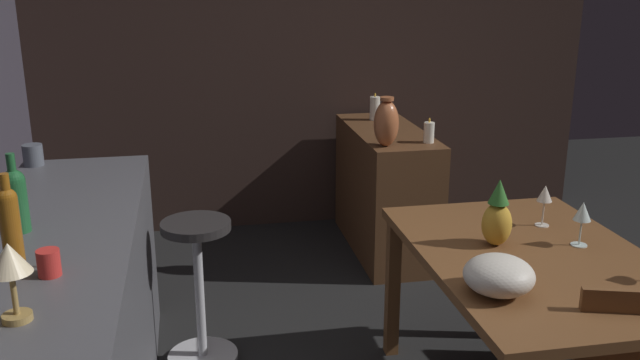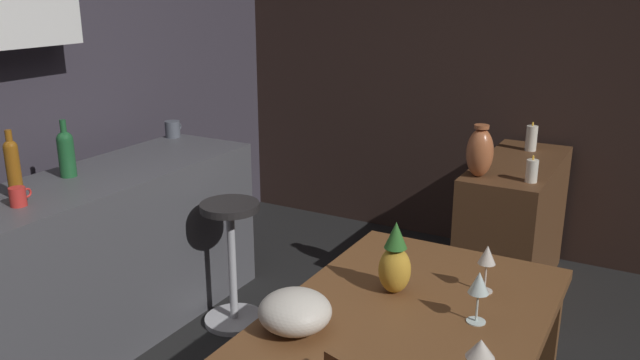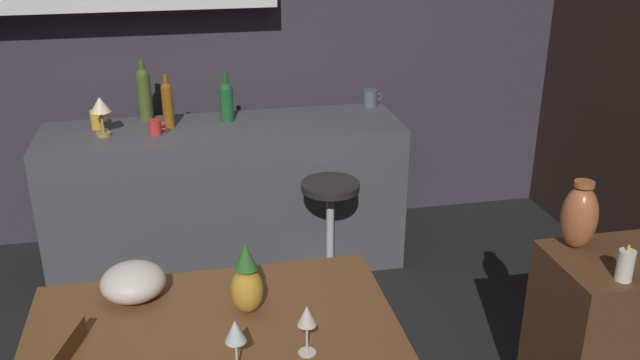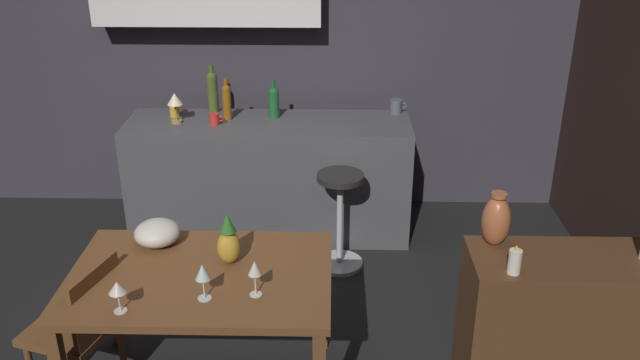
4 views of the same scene
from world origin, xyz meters
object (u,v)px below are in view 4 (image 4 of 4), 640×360
object	(u,v)px
fruit_bowl	(157,233)
wine_bottle_amber	(227,100)
pineapple_centerpiece	(229,242)
counter_lamp	(175,101)
wine_bottle_olive	(212,90)
pillar_candle_short	(515,262)
bar_stool	(340,218)
vase_copper	(496,220)
cup_red	(215,119)
sideboard_cabinet	(570,326)
wine_bottle_green	(274,101)
dining_table	(201,288)
wine_glass_right	(255,269)
chair_near_window	(81,326)
cup_slate	(396,106)
cup_mustard	(175,109)
wine_glass_left	(203,273)
wine_glass_center	(117,288)

from	to	relation	value
fruit_bowl	wine_bottle_amber	world-z (taller)	wine_bottle_amber
pineapple_centerpiece	counter_lamp	distance (m)	1.80
fruit_bowl	pineapple_centerpiece	bearing A→B (deg)	-23.47
wine_bottle_amber	counter_lamp	world-z (taller)	wine_bottle_amber
wine_bottle_olive	pillar_candle_short	size ratio (longest dim) A/B	2.45
fruit_bowl	bar_stool	bearing A→B (deg)	45.69
wine_bottle_amber	vase_copper	world-z (taller)	wine_bottle_amber
cup_red	pillar_candle_short	distance (m)	2.52
sideboard_cabinet	vase_copper	xyz separation A→B (m)	(-0.41, 0.13, 0.55)
wine_bottle_green	fruit_bowl	bearing A→B (deg)	-106.69
wine_bottle_amber	counter_lamp	distance (m)	0.37
dining_table	wine_glass_right	distance (m)	0.42
counter_lamp	chair_near_window	bearing A→B (deg)	-93.80
wine_glass_right	cup_slate	size ratio (longest dim) A/B	1.42
wine_bottle_olive	cup_slate	xyz separation A→B (m)	(1.40, -0.00, -0.12)
chair_near_window	cup_red	xyz separation A→B (m)	(0.41, 1.82, 0.48)
wine_bottle_green	cup_mustard	distance (m)	0.75
wine_bottle_green	pillar_candle_short	xyz separation A→B (m)	(1.31, -2.02, -0.15)
wine_glass_right	wine_bottle_olive	bearing A→B (deg)	104.09
sideboard_cabinet	chair_near_window	bearing A→B (deg)	-177.20
dining_table	wine_glass_right	world-z (taller)	wine_glass_right
dining_table	pillar_candle_short	size ratio (longest dim) A/B	8.82
fruit_bowl	dining_table	bearing A→B (deg)	-46.29
chair_near_window	fruit_bowl	xyz separation A→B (m)	(0.34, 0.36, 0.35)
cup_red	counter_lamp	distance (m)	0.31
pineapple_centerpiece	sideboard_cabinet	bearing A→B (deg)	-1.86
wine_bottle_amber	wine_bottle_olive	distance (m)	0.23
cup_slate	fruit_bowl	bearing A→B (deg)	-128.69
sideboard_cabinet	cup_mustard	world-z (taller)	cup_mustard
bar_stool	fruit_bowl	bearing A→B (deg)	-134.31
wine_bottle_green	dining_table	bearing A→B (deg)	-96.30
dining_table	wine_glass_right	xyz separation A→B (m)	(0.30, -0.18, 0.23)
dining_table	wine_bottle_olive	bearing A→B (deg)	97.26
wine_glass_right	cup_red	bearing A→B (deg)	104.57
fruit_bowl	vase_copper	distance (m)	1.77
wine_bottle_green	pillar_candle_short	size ratio (longest dim) A/B	1.97
wine_glass_left	pillar_candle_short	distance (m)	1.47
wine_glass_right	wine_bottle_green	bearing A→B (deg)	92.35
bar_stool	counter_lamp	xyz separation A→B (m)	(-1.20, 0.49, 0.68)
wine_glass_right	cup_mustard	world-z (taller)	cup_mustard
wine_bottle_green	cup_slate	size ratio (longest dim) A/B	2.26
sideboard_cabinet	bar_stool	bearing A→B (deg)	133.68
wine_glass_right	counter_lamp	distance (m)	2.13
fruit_bowl	wine_bottle_olive	size ratio (longest dim) A/B	0.67
cup_slate	counter_lamp	world-z (taller)	counter_lamp
bar_stool	pineapple_centerpiece	world-z (taller)	pineapple_centerpiece
wine_bottle_olive	vase_copper	world-z (taller)	wine_bottle_olive
dining_table	wine_glass_center	world-z (taller)	wine_glass_center
wine_glass_center	cup_slate	distance (m)	2.78
counter_lamp	pillar_candle_short	size ratio (longest dim) A/B	1.52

